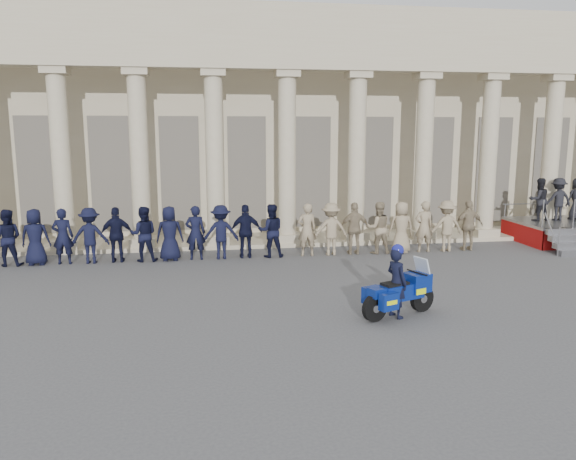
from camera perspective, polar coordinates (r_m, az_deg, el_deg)
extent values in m
plane|color=#454547|center=(13.03, -0.48, -8.74)|extent=(90.00, 90.00, 0.00)
cube|color=tan|center=(27.27, -5.09, 10.65)|extent=(40.00, 10.00, 9.00)
cube|color=tan|center=(21.48, -3.85, -1.03)|extent=(40.00, 2.60, 0.15)
cube|color=tan|center=(20.45, -3.87, 17.32)|extent=(35.80, 1.00, 1.00)
cube|color=tan|center=(20.62, -3.91, 20.35)|extent=(35.80, 1.00, 1.20)
cube|color=tan|center=(21.12, -21.52, -1.29)|extent=(0.90, 0.90, 0.30)
cylinder|color=tan|center=(20.78, -22.04, 6.71)|extent=(0.64, 0.64, 5.60)
cube|color=tan|center=(20.85, -22.58, 14.74)|extent=(0.85, 0.85, 0.24)
cube|color=tan|center=(20.69, -14.48, -1.13)|extent=(0.90, 0.90, 0.30)
cylinder|color=tan|center=(20.34, -14.85, 7.05)|extent=(0.64, 0.64, 5.60)
cube|color=tan|center=(20.42, -15.23, 15.26)|extent=(0.85, 0.85, 0.24)
cube|color=tan|center=(20.59, -7.27, -0.94)|extent=(0.90, 0.90, 0.30)
cylinder|color=tan|center=(20.24, -7.45, 7.29)|extent=(0.64, 0.64, 5.60)
cube|color=tan|center=(20.31, -7.65, 15.54)|extent=(0.85, 0.85, 0.24)
cube|color=tan|center=(20.81, -0.09, -0.74)|extent=(0.90, 0.90, 0.30)
cylinder|color=tan|center=(20.46, -0.10, 7.40)|extent=(0.64, 0.64, 5.60)
cube|color=tan|center=(20.53, -0.10, 15.57)|extent=(0.85, 0.85, 0.24)
cube|color=tan|center=(21.35, 6.82, -0.54)|extent=(0.90, 0.90, 0.30)
cylinder|color=tan|center=(21.01, 6.99, 7.40)|extent=(0.64, 0.64, 5.60)
cube|color=tan|center=(21.08, 7.17, 15.35)|extent=(0.85, 0.85, 0.24)
cube|color=tan|center=(22.18, 13.31, -0.34)|extent=(0.90, 0.90, 0.30)
cylinder|color=tan|center=(21.85, 13.62, 7.29)|extent=(0.64, 0.64, 5.60)
cube|color=tan|center=(21.92, 13.95, 14.93)|extent=(0.85, 0.85, 0.24)
cube|color=tan|center=(23.27, 19.26, -0.16)|extent=(0.90, 0.90, 0.30)
cylinder|color=tan|center=(22.96, 19.69, 7.11)|extent=(0.64, 0.64, 5.60)
cube|color=tan|center=(23.03, 20.13, 14.38)|extent=(0.85, 0.85, 0.24)
cube|color=tan|center=(24.59, 24.62, 0.01)|extent=(0.90, 0.90, 0.30)
cylinder|color=tan|center=(24.30, 25.13, 6.88)|extent=(0.64, 0.64, 5.60)
cube|color=tan|center=(24.36, 25.66, 13.74)|extent=(0.85, 0.85, 0.24)
cube|color=black|center=(23.09, -23.94, 5.10)|extent=(1.30, 0.12, 4.20)
cube|color=black|center=(22.55, -17.54, 5.40)|extent=(1.30, 0.12, 4.20)
cube|color=black|center=(22.31, -10.89, 5.64)|extent=(1.30, 0.12, 4.20)
cube|color=black|center=(22.36, -4.19, 5.80)|extent=(1.30, 0.12, 4.20)
cube|color=black|center=(22.71, 2.40, 5.89)|extent=(1.30, 0.12, 4.20)
cube|color=black|center=(23.35, 8.70, 5.89)|extent=(1.30, 0.12, 4.20)
cube|color=black|center=(24.25, 14.61, 5.84)|extent=(1.30, 0.12, 4.20)
cube|color=black|center=(25.39, 20.04, 5.73)|extent=(1.30, 0.12, 4.20)
cube|color=black|center=(26.73, 24.95, 5.59)|extent=(1.30, 0.12, 4.20)
imported|color=black|center=(19.61, -26.63, -0.71)|extent=(0.87, 0.68, 1.79)
imported|color=black|center=(19.37, -24.30, -0.65)|extent=(0.88, 0.57, 1.79)
imported|color=black|center=(19.16, -21.90, -0.60)|extent=(0.65, 0.43, 1.79)
imported|color=black|center=(18.99, -19.46, -0.54)|extent=(1.16, 0.67, 1.79)
imported|color=black|center=(18.85, -16.98, -0.47)|extent=(1.05, 0.44, 1.79)
imported|color=black|center=(18.74, -14.47, -0.41)|extent=(0.87, 0.68, 1.79)
imported|color=black|center=(18.68, -11.93, -0.34)|extent=(0.88, 0.57, 1.79)
imported|color=black|center=(18.65, -9.38, -0.28)|extent=(0.65, 0.43, 1.79)
imported|color=black|center=(18.65, -6.83, -0.21)|extent=(1.16, 0.67, 1.79)
imported|color=black|center=(18.70, -4.28, -0.14)|extent=(1.05, 0.44, 1.79)
imported|color=black|center=(18.78, -1.75, -0.07)|extent=(0.87, 0.68, 1.79)
imported|color=gray|center=(18.96, 1.94, 0.03)|extent=(0.65, 0.43, 1.79)
imported|color=gray|center=(19.13, 4.39, 0.09)|extent=(1.16, 0.67, 1.79)
imported|color=gray|center=(19.33, 6.79, 0.16)|extent=(1.05, 0.44, 1.79)
imported|color=gray|center=(19.57, 9.14, 0.22)|extent=(0.87, 0.68, 1.79)
imported|color=gray|center=(19.84, 11.42, 0.28)|extent=(0.88, 0.57, 1.79)
imported|color=gray|center=(20.14, 13.64, 0.34)|extent=(0.65, 0.43, 1.79)
imported|color=gray|center=(20.47, 15.80, 0.39)|extent=(1.16, 0.67, 1.79)
imported|color=gray|center=(20.82, 17.88, 0.45)|extent=(1.05, 0.44, 1.79)
cube|color=gray|center=(23.98, 26.65, 0.72)|extent=(3.97, 2.83, 0.10)
cube|color=#980C0C|center=(22.97, 22.57, -0.36)|extent=(0.04, 2.83, 0.70)
cube|color=gray|center=(21.44, 27.04, -2.08)|extent=(1.10, 0.28, 0.20)
cube|color=gray|center=(21.63, 26.65, -1.41)|extent=(1.10, 0.28, 0.20)
cube|color=gray|center=(21.82, 26.27, -0.75)|extent=(1.10, 0.28, 0.20)
cube|color=gray|center=(22.01, 25.90, -0.10)|extent=(1.10, 0.28, 0.20)
cylinder|color=gray|center=(25.03, 24.96, 2.47)|extent=(3.97, 0.04, 0.04)
imported|color=black|center=(23.37, 24.13, 2.84)|extent=(0.79, 0.62, 1.63)
imported|color=black|center=(23.81, 25.75, 2.84)|extent=(1.05, 0.61, 1.63)
cylinder|color=black|center=(13.64, 13.45, -6.78)|extent=(0.63, 0.35, 0.62)
cylinder|color=black|center=(12.73, 8.80, -7.83)|extent=(0.63, 0.35, 0.62)
cube|color=navy|center=(13.13, 11.40, -6.12)|extent=(1.16, 0.77, 0.36)
cube|color=navy|center=(13.40, 12.94, -5.17)|extent=(0.67, 0.65, 0.43)
cube|color=silver|center=(13.46, 12.91, -6.07)|extent=(0.30, 0.34, 0.11)
cube|color=#B2BFCC|center=(13.43, 13.50, -3.75)|extent=(0.34, 0.48, 0.51)
cube|color=black|center=(12.96, 10.81, -5.44)|extent=(0.69, 0.53, 0.09)
cube|color=navy|center=(12.66, 9.01, -6.29)|extent=(0.43, 0.42, 0.21)
cube|color=navy|center=(12.54, 10.21, -7.16)|extent=(0.47, 0.35, 0.38)
cube|color=#DAF20C|center=(12.54, 10.21, -7.16)|extent=(0.35, 0.32, 0.09)
cube|color=navy|center=(12.98, 8.46, -6.51)|extent=(0.47, 0.35, 0.38)
cube|color=#DAF20C|center=(12.98, 8.46, -6.51)|extent=(0.35, 0.32, 0.09)
cylinder|color=silver|center=(13.08, 9.13, -7.49)|extent=(0.56, 0.30, 0.09)
cylinder|color=black|center=(13.34, 12.98, -4.23)|extent=(0.28, 0.63, 0.03)
imported|color=black|center=(12.98, 10.97, -5.28)|extent=(0.58, 0.69, 1.61)
sphere|color=navy|center=(12.80, 11.08, -2.02)|extent=(0.28, 0.28, 0.28)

